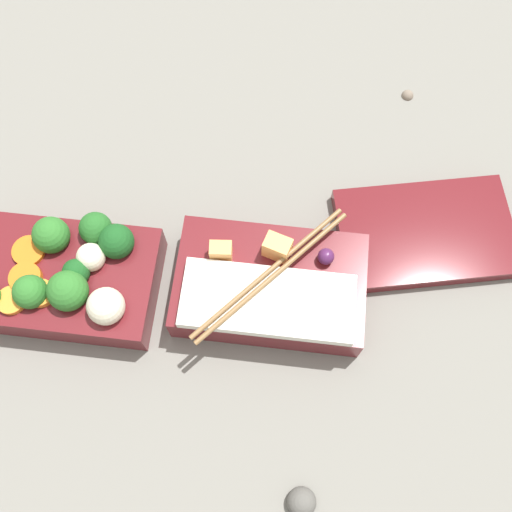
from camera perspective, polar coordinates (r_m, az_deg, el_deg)
ground_plane at (r=0.66m, az=-8.55°, el=-3.86°), size 3.00×3.00×0.00m
bento_tray_vegetable at (r=0.66m, az=-17.63°, el=-1.71°), size 0.20×0.12×0.07m
bento_tray_rice at (r=0.62m, az=1.31°, el=-2.93°), size 0.20×0.16×0.07m
bento_lid at (r=0.69m, az=15.82°, el=2.10°), size 0.21×0.16×0.02m
pebble_0 at (r=0.79m, az=14.28°, el=14.72°), size 0.01×0.01×0.01m
pebble_1 at (r=0.61m, az=4.36°, el=-22.32°), size 0.03×0.03×0.03m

